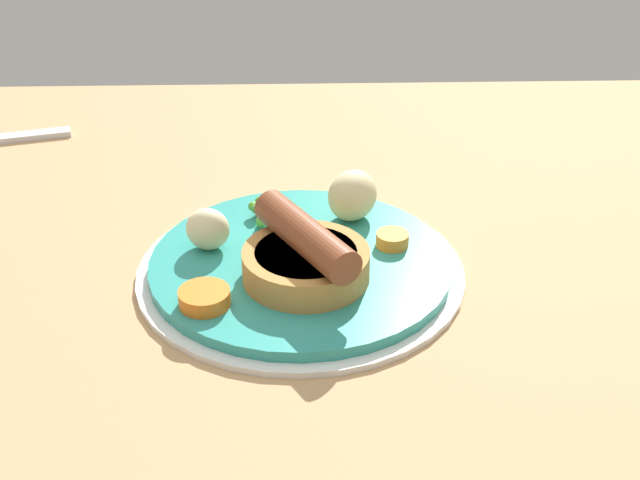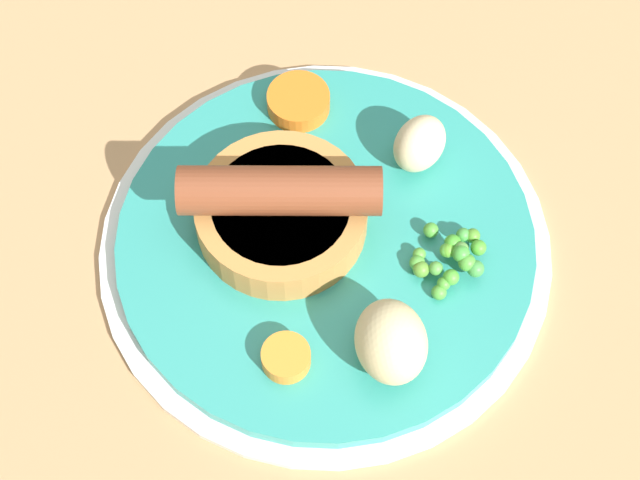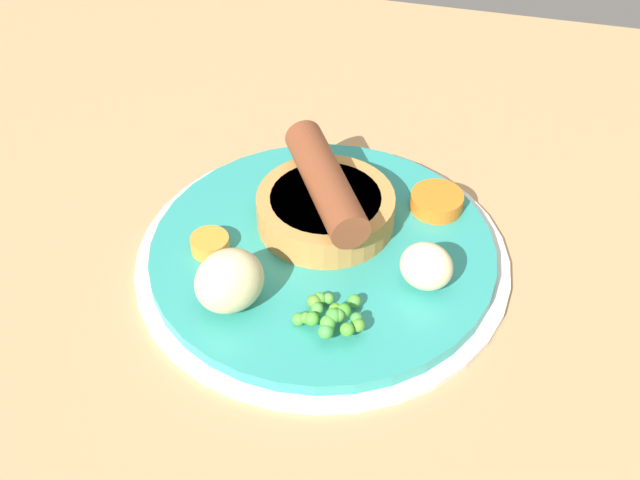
{
  "view_description": "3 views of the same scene",
  "coord_description": "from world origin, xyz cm",
  "px_view_note": "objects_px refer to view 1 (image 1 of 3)",
  "views": [
    {
      "loc": [
        4.33,
        -60.71,
        40.93
      ],
      "look_at": [
        6.03,
        -0.88,
        5.51
      ],
      "focal_mm": 50.0,
      "sensor_mm": 36.0,
      "label": 1
    },
    {
      "loc": [
        28.86,
        12.16,
        56.94
      ],
      "look_at": [
        5.56,
        -1.64,
        6.36
      ],
      "focal_mm": 60.0,
      "sensor_mm": 36.0,
      "label": 2
    },
    {
      "loc": [
        -5.5,
        40.84,
        45.8
      ],
      "look_at": [
        4.29,
        -0.42,
        6.54
      ],
      "focal_mm": 50.0,
      "sensor_mm": 36.0,
      "label": 3
    }
  ],
  "objects_px": {
    "potato_chunk_0": "(208,229)",
    "carrot_slice_0": "(204,298)",
    "sausage_pudding": "(306,257)",
    "carrot_slice_1": "(392,239)",
    "potato_chunk_1": "(353,195)",
    "pea_pile": "(275,208)",
    "dinner_plate": "(300,269)"
  },
  "relations": [
    {
      "from": "potato_chunk_0",
      "to": "carrot_slice_1",
      "type": "distance_m",
      "value": 0.15
    },
    {
      "from": "pea_pile",
      "to": "potato_chunk_0",
      "type": "xyz_separation_m",
      "value": [
        -0.05,
        -0.05,
        0.01
      ]
    },
    {
      "from": "sausage_pudding",
      "to": "potato_chunk_1",
      "type": "xyz_separation_m",
      "value": [
        0.04,
        0.09,
        0.0
      ]
    },
    {
      "from": "pea_pile",
      "to": "potato_chunk_1",
      "type": "distance_m",
      "value": 0.07
    },
    {
      "from": "potato_chunk_0",
      "to": "carrot_slice_1",
      "type": "xyz_separation_m",
      "value": [
        0.15,
        0.0,
        -0.01
      ]
    },
    {
      "from": "dinner_plate",
      "to": "pea_pile",
      "type": "xyz_separation_m",
      "value": [
        -0.02,
        0.07,
        0.02
      ]
    },
    {
      "from": "carrot_slice_0",
      "to": "carrot_slice_1",
      "type": "distance_m",
      "value": 0.16
    },
    {
      "from": "pea_pile",
      "to": "carrot_slice_0",
      "type": "height_order",
      "value": "pea_pile"
    },
    {
      "from": "sausage_pudding",
      "to": "potato_chunk_0",
      "type": "distance_m",
      "value": 0.09
    },
    {
      "from": "carrot_slice_0",
      "to": "sausage_pudding",
      "type": "bearing_deg",
      "value": 24.52
    },
    {
      "from": "potato_chunk_1",
      "to": "carrot_slice_0",
      "type": "bearing_deg",
      "value": -132.4
    },
    {
      "from": "dinner_plate",
      "to": "potato_chunk_0",
      "type": "distance_m",
      "value": 0.08
    },
    {
      "from": "sausage_pudding",
      "to": "pea_pile",
      "type": "distance_m",
      "value": 0.1
    },
    {
      "from": "potato_chunk_0",
      "to": "carrot_slice_0",
      "type": "bearing_deg",
      "value": -87.7
    },
    {
      "from": "dinner_plate",
      "to": "potato_chunk_1",
      "type": "height_order",
      "value": "potato_chunk_1"
    },
    {
      "from": "dinner_plate",
      "to": "potato_chunk_1",
      "type": "relative_size",
      "value": 5.71
    },
    {
      "from": "potato_chunk_0",
      "to": "pea_pile",
      "type": "bearing_deg",
      "value": 43.02
    },
    {
      "from": "dinner_plate",
      "to": "sausage_pudding",
      "type": "height_order",
      "value": "sausage_pudding"
    },
    {
      "from": "dinner_plate",
      "to": "potato_chunk_1",
      "type": "xyz_separation_m",
      "value": [
        0.04,
        0.06,
        0.03
      ]
    },
    {
      "from": "sausage_pudding",
      "to": "carrot_slice_1",
      "type": "relative_size",
      "value": 4.12
    },
    {
      "from": "pea_pile",
      "to": "potato_chunk_0",
      "type": "relative_size",
      "value": 1.33
    },
    {
      "from": "carrot_slice_1",
      "to": "potato_chunk_1",
      "type": "bearing_deg",
      "value": 123.69
    },
    {
      "from": "sausage_pudding",
      "to": "pea_pile",
      "type": "xyz_separation_m",
      "value": [
        -0.02,
        0.09,
        -0.01
      ]
    },
    {
      "from": "potato_chunk_1",
      "to": "carrot_slice_0",
      "type": "relative_size",
      "value": 1.2
    },
    {
      "from": "sausage_pudding",
      "to": "potato_chunk_0",
      "type": "relative_size",
      "value": 3.09
    },
    {
      "from": "sausage_pudding",
      "to": "carrot_slice_0",
      "type": "bearing_deg",
      "value": -95.92
    },
    {
      "from": "sausage_pudding",
      "to": "potato_chunk_0",
      "type": "bearing_deg",
      "value": -150.93
    },
    {
      "from": "potato_chunk_0",
      "to": "potato_chunk_1",
      "type": "bearing_deg",
      "value": 21.42
    },
    {
      "from": "potato_chunk_0",
      "to": "carrot_slice_0",
      "type": "relative_size",
      "value": 0.93
    },
    {
      "from": "potato_chunk_0",
      "to": "dinner_plate",
      "type": "bearing_deg",
      "value": -14.73
    },
    {
      "from": "carrot_slice_1",
      "to": "potato_chunk_0",
      "type": "bearing_deg",
      "value": -179.32
    },
    {
      "from": "dinner_plate",
      "to": "carrot_slice_1",
      "type": "height_order",
      "value": "carrot_slice_1"
    }
  ]
}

